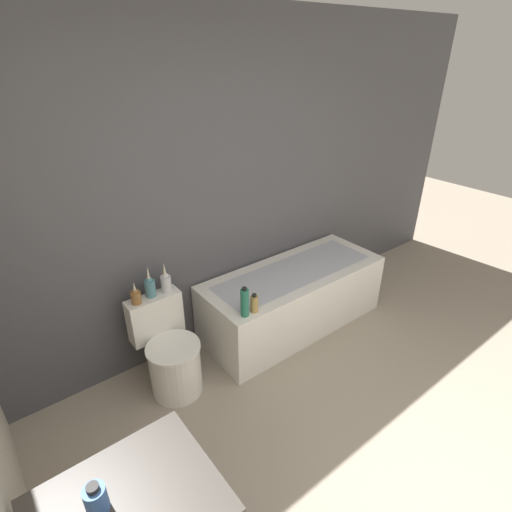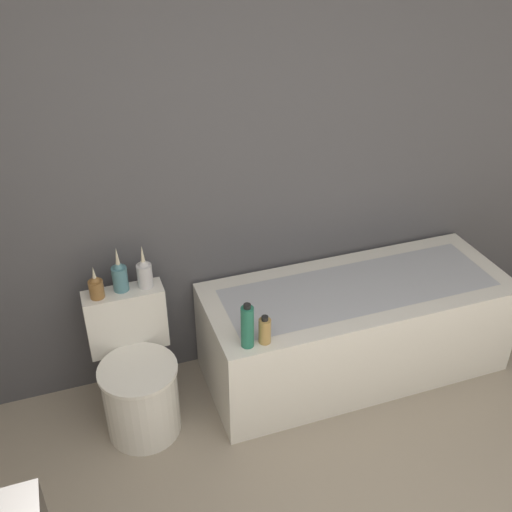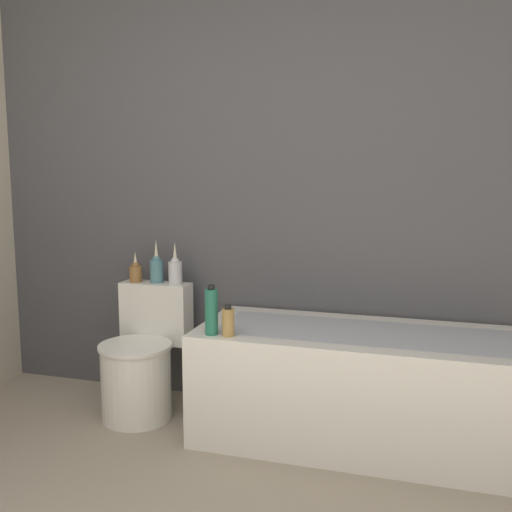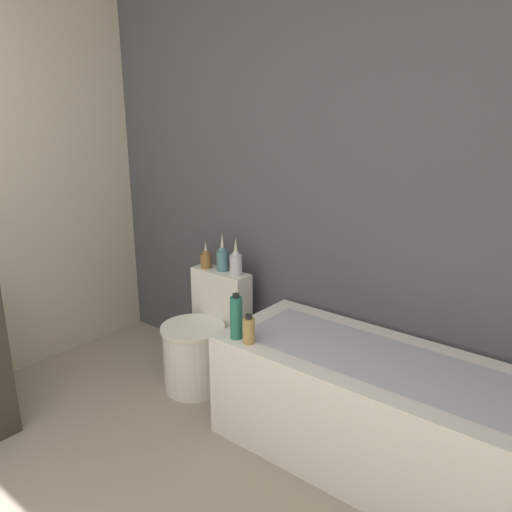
{
  "view_description": "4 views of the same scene",
  "coord_description": "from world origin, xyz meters",
  "px_view_note": "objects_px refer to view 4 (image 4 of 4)",
  "views": [
    {
      "loc": [
        -1.44,
        -0.19,
        2.31
      ],
      "look_at": [
        0.11,
        1.8,
        0.98
      ],
      "focal_mm": 28.0,
      "sensor_mm": 36.0,
      "label": 1
    },
    {
      "loc": [
        -0.73,
        -0.34,
        2.42
      ],
      "look_at": [
        0.04,
        1.86,
        0.97
      ],
      "focal_mm": 42.0,
      "sensor_mm": 36.0,
      "label": 2
    },
    {
      "loc": [
        0.96,
        -0.85,
        1.36
      ],
      "look_at": [
        0.15,
        1.82,
        0.94
      ],
      "focal_mm": 42.0,
      "sensor_mm": 36.0,
      "label": 3
    },
    {
      "loc": [
        1.48,
        0.0,
        1.68
      ],
      "look_at": [
        0.07,
        1.74,
        1.02
      ],
      "focal_mm": 35.0,
      "sensor_mm": 36.0,
      "label": 4
    }
  ],
  "objects_px": {
    "vase_gold": "(206,258)",
    "vase_bronze": "(236,262)",
    "vase_silver": "(222,258)",
    "shampoo_bottle_tall": "(236,317)",
    "shampoo_bottle_short": "(249,330)",
    "bathtub": "(387,415)",
    "toilet": "(201,342)"
  },
  "relations": [
    {
      "from": "vase_silver",
      "to": "vase_bronze",
      "type": "bearing_deg",
      "value": -4.83
    },
    {
      "from": "shampoo_bottle_short",
      "to": "vase_silver",
      "type": "bearing_deg",
      "value": 142.4
    },
    {
      "from": "vase_bronze",
      "to": "vase_silver",
      "type": "bearing_deg",
      "value": 175.17
    },
    {
      "from": "shampoo_bottle_short",
      "to": "bathtub",
      "type": "bearing_deg",
      "value": 21.78
    },
    {
      "from": "toilet",
      "to": "vase_gold",
      "type": "height_order",
      "value": "vase_gold"
    },
    {
      "from": "shampoo_bottle_tall",
      "to": "vase_gold",
      "type": "bearing_deg",
      "value": 145.68
    },
    {
      "from": "vase_gold",
      "to": "vase_silver",
      "type": "relative_size",
      "value": 0.72
    },
    {
      "from": "vase_silver",
      "to": "shampoo_bottle_tall",
      "type": "xyz_separation_m",
      "value": [
        0.51,
        -0.45,
        -0.11
      ]
    },
    {
      "from": "vase_bronze",
      "to": "shampoo_bottle_short",
      "type": "height_order",
      "value": "vase_bronze"
    },
    {
      "from": "bathtub",
      "to": "shampoo_bottle_tall",
      "type": "relative_size",
      "value": 7.06
    },
    {
      "from": "vase_bronze",
      "to": "shampoo_bottle_short",
      "type": "distance_m",
      "value": 0.67
    },
    {
      "from": "toilet",
      "to": "vase_bronze",
      "type": "xyz_separation_m",
      "value": [
        0.12,
        0.2,
        0.49
      ]
    },
    {
      "from": "vase_gold",
      "to": "shampoo_bottle_tall",
      "type": "distance_m",
      "value": 0.77
    },
    {
      "from": "bathtub",
      "to": "vase_silver",
      "type": "bearing_deg",
      "value": 170.71
    },
    {
      "from": "vase_gold",
      "to": "vase_bronze",
      "type": "bearing_deg",
      "value": 3.5
    },
    {
      "from": "bathtub",
      "to": "shampoo_bottle_tall",
      "type": "distance_m",
      "value": 0.86
    },
    {
      "from": "vase_silver",
      "to": "vase_gold",
      "type": "bearing_deg",
      "value": -168.31
    },
    {
      "from": "vase_gold",
      "to": "vase_bronze",
      "type": "xyz_separation_m",
      "value": [
        0.24,
        0.01,
        0.02
      ]
    },
    {
      "from": "bathtub",
      "to": "shampoo_bottle_short",
      "type": "xyz_separation_m",
      "value": [
        -0.64,
        -0.26,
        0.35
      ]
    },
    {
      "from": "toilet",
      "to": "vase_silver",
      "type": "distance_m",
      "value": 0.54
    },
    {
      "from": "vase_silver",
      "to": "bathtub",
      "type": "bearing_deg",
      "value": -9.29
    },
    {
      "from": "toilet",
      "to": "shampoo_bottle_short",
      "type": "bearing_deg",
      "value": -22.5
    },
    {
      "from": "vase_gold",
      "to": "bathtub",
      "type": "bearing_deg",
      "value": -7.45
    },
    {
      "from": "toilet",
      "to": "bathtub",
      "type": "bearing_deg",
      "value": 0.45
    },
    {
      "from": "toilet",
      "to": "shampoo_bottle_tall",
      "type": "xyz_separation_m",
      "value": [
        0.51,
        -0.24,
        0.39
      ]
    },
    {
      "from": "vase_gold",
      "to": "shampoo_bottle_short",
      "type": "relative_size",
      "value": 1.16
    },
    {
      "from": "vase_gold",
      "to": "shampoo_bottle_short",
      "type": "distance_m",
      "value": 0.84
    },
    {
      "from": "bathtub",
      "to": "vase_gold",
      "type": "xyz_separation_m",
      "value": [
        -1.35,
        0.18,
        0.48
      ]
    },
    {
      "from": "vase_silver",
      "to": "vase_bronze",
      "type": "height_order",
      "value": "vase_silver"
    },
    {
      "from": "vase_silver",
      "to": "toilet",
      "type": "bearing_deg",
      "value": -90.0
    },
    {
      "from": "shampoo_bottle_tall",
      "to": "shampoo_bottle_short",
      "type": "height_order",
      "value": "shampoo_bottle_tall"
    },
    {
      "from": "toilet",
      "to": "shampoo_bottle_short",
      "type": "height_order",
      "value": "shampoo_bottle_short"
    }
  ]
}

